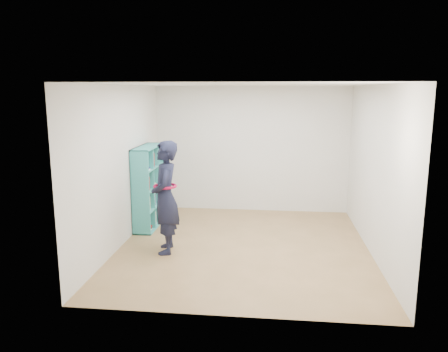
# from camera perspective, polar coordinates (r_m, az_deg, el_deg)

# --- Properties ---
(floor) EXTENTS (4.50, 4.50, 0.00)m
(floor) POSITION_cam_1_polar(r_m,az_deg,el_deg) (7.23, 2.57, -9.20)
(floor) COLOR olive
(floor) RESTS_ON ground
(ceiling) EXTENTS (4.50, 4.50, 0.00)m
(ceiling) POSITION_cam_1_polar(r_m,az_deg,el_deg) (6.78, 2.77, 11.87)
(ceiling) COLOR white
(ceiling) RESTS_ON wall_back
(wall_left) EXTENTS (0.02, 4.50, 2.60)m
(wall_left) POSITION_cam_1_polar(r_m,az_deg,el_deg) (7.29, -13.21, 1.28)
(wall_left) COLOR silver
(wall_left) RESTS_ON floor
(wall_right) EXTENTS (0.02, 4.50, 2.60)m
(wall_right) POSITION_cam_1_polar(r_m,az_deg,el_deg) (7.05, 19.11, 0.61)
(wall_right) COLOR silver
(wall_right) RESTS_ON floor
(wall_back) EXTENTS (4.00, 0.02, 2.60)m
(wall_back) POSITION_cam_1_polar(r_m,az_deg,el_deg) (9.11, 3.61, 3.49)
(wall_back) COLOR silver
(wall_back) RESTS_ON floor
(wall_front) EXTENTS (4.00, 0.02, 2.60)m
(wall_front) POSITION_cam_1_polar(r_m,az_deg,el_deg) (4.70, 0.84, -3.85)
(wall_front) COLOR silver
(wall_front) RESTS_ON floor
(bookshelf) EXTENTS (0.33, 1.13, 1.51)m
(bookshelf) POSITION_cam_1_polar(r_m,az_deg,el_deg) (8.21, -9.93, -1.51)
(bookshelf) COLOR teal
(bookshelf) RESTS_ON floor
(person) EXTENTS (0.54, 0.71, 1.76)m
(person) POSITION_cam_1_polar(r_m,az_deg,el_deg) (6.83, -7.67, -2.77)
(person) COLOR black
(person) RESTS_ON floor
(smartphone) EXTENTS (0.05, 0.09, 0.12)m
(smartphone) POSITION_cam_1_polar(r_m,az_deg,el_deg) (6.90, -8.84, -1.67)
(smartphone) COLOR silver
(smartphone) RESTS_ON person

